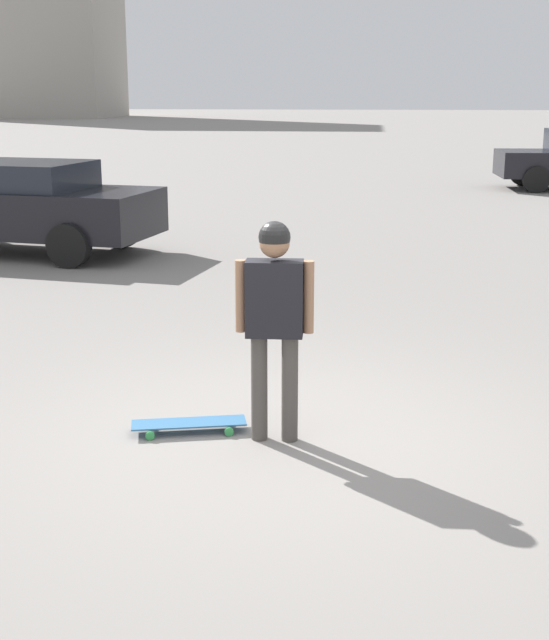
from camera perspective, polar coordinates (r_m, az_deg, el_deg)
ground_plane at (r=6.65m, az=0.00°, el=-7.64°), size 220.00×220.00×0.00m
person at (r=6.34m, az=0.00°, el=0.80°), size 0.56×0.23×1.62m
skateboard at (r=6.80m, az=-5.50°, el=-6.62°), size 0.89×0.42×0.08m
car_parked_near at (r=14.59m, az=-16.11°, el=7.08°), size 4.60×2.49×1.43m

